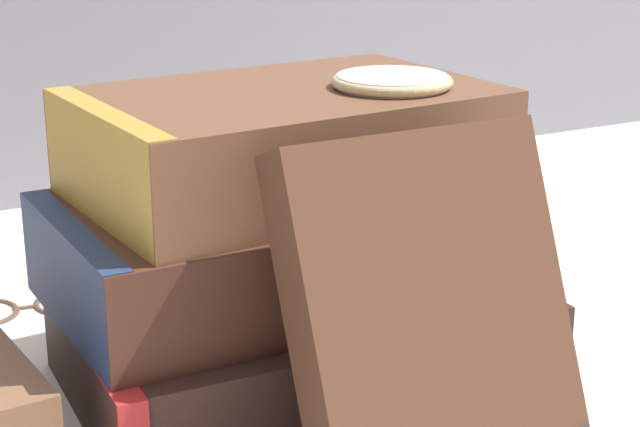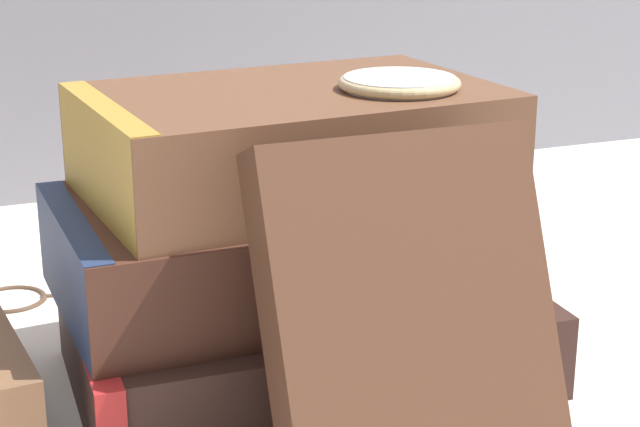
{
  "view_description": "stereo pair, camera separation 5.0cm",
  "coord_description": "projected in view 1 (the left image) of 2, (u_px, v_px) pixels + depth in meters",
  "views": [
    {
      "loc": [
        -0.23,
        -0.41,
        0.23
      ],
      "look_at": [
        -0.02,
        -0.01,
        0.08
      ],
      "focal_mm": 60.0,
      "sensor_mm": 36.0,
      "label": 1
    },
    {
      "loc": [
        -0.18,
        -0.43,
        0.23
      ],
      "look_at": [
        -0.02,
        -0.01,
        0.08
      ],
      "focal_mm": 60.0,
      "sensor_mm": 36.0,
      "label": 2
    }
  ],
  "objects": [
    {
      "name": "pocket_watch",
      "position": [
        397.0,
        83.0,
        0.48
      ],
      "size": [
        0.06,
        0.06,
        0.01
      ],
      "color": "silver",
      "rests_on": "book_flat_top"
    },
    {
      "name": "reading_glasses",
      "position": [
        26.0,
        305.0,
        0.59
      ],
      "size": [
        0.09,
        0.05,
        0.0
      ],
      "rotation": [
        0.0,
        0.0,
        -0.12
      ],
      "color": "#4C3828",
      "rests_on": "ground_plane"
    },
    {
      "name": "book_flat_bottom",
      "position": [
        291.0,
        338.0,
        0.5
      ],
      "size": [
        0.22,
        0.14,
        0.04
      ],
      "rotation": [
        0.0,
        0.0,
        -0.03
      ],
      "color": "#331E19",
      "rests_on": "ground_plane"
    },
    {
      "name": "ground_plane",
      "position": [
        337.0,
        368.0,
        0.52
      ],
      "size": [
        3.0,
        3.0,
        0.0
      ],
      "primitive_type": "plane",
      "color": "silver"
    },
    {
      "name": "book_flat_top",
      "position": [
        275.0,
        143.0,
        0.49
      ],
      "size": [
        0.19,
        0.13,
        0.05
      ],
      "rotation": [
        0.0,
        0.0,
        0.08
      ],
      "color": "brown",
      "rests_on": "book_flat_middle"
    },
    {
      "name": "book_leaning_front",
      "position": [
        432.0,
        323.0,
        0.41
      ],
      "size": [
        0.11,
        0.08,
        0.14
      ],
      "rotation": [
        -0.39,
        0.0,
        0.0
      ],
      "color": "#4C2D1E",
      "rests_on": "ground_plane"
    },
    {
      "name": "book_flat_middle",
      "position": [
        261.0,
        247.0,
        0.49
      ],
      "size": [
        0.2,
        0.13,
        0.05
      ],
      "rotation": [
        0.0,
        0.0,
        0.02
      ],
      "color": "#422319",
      "rests_on": "book_flat_bottom"
    }
  ]
}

